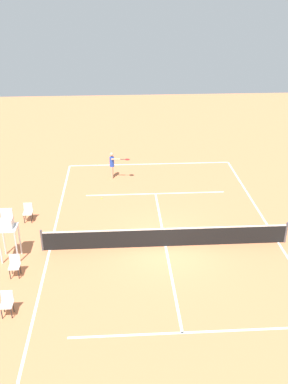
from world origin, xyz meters
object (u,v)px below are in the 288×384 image
(player_serving, at_px, (113,163))
(umpire_chair, at_px, (8,227))
(courtside_chair_mid, at_px, (28,211))
(tennis_ball, at_px, (102,198))
(courtside_chair_near, at_px, (7,302))
(courtside_chair_far, at_px, (15,265))

(player_serving, xyz_separation_m, umpire_chair, (4.48, 8.54, 0.60))
(courtside_chair_mid, bearing_deg, player_serving, -130.02)
(tennis_ball, height_order, umpire_chair, umpire_chair)
(umpire_chair, bearing_deg, courtside_chair_near, 99.69)
(tennis_ball, relative_size, umpire_chair, 0.03)
(player_serving, xyz_separation_m, tennis_ball, (0.65, 2.88, -0.97))
(umpire_chair, distance_m, courtside_chair_far, 1.72)
(player_serving, relative_size, courtside_chair_far, 1.78)
(player_serving, bearing_deg, courtside_chair_far, -16.26)
(tennis_ball, distance_m, courtside_chair_mid, 4.35)
(umpire_chair, bearing_deg, courtside_chair_mid, -92.53)
(tennis_ball, distance_m, umpire_chair, 7.01)
(umpire_chair, relative_size, courtside_chair_far, 2.54)
(tennis_ball, distance_m, courtside_chair_far, 7.75)
(player_serving, distance_m, tennis_ball, 3.11)
(tennis_ball, xyz_separation_m, courtside_chair_near, (3.20, 9.32, 0.50))
(tennis_ball, height_order, courtside_chair_mid, courtside_chair_mid)
(tennis_ball, height_order, courtside_chair_far, courtside_chair_far)
(player_serving, height_order, umpire_chair, umpire_chair)
(courtside_chair_mid, relative_size, courtside_chair_far, 1.00)
(courtside_chair_near, bearing_deg, courtside_chair_far, -85.09)
(courtside_chair_near, relative_size, courtside_chair_far, 1.00)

